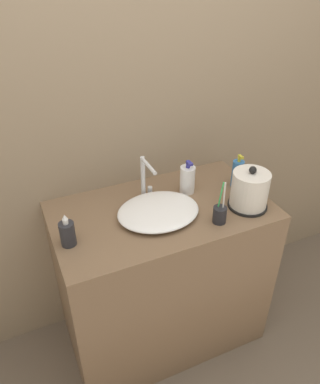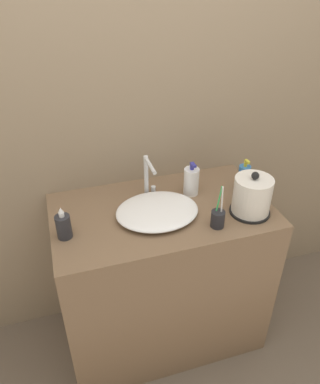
# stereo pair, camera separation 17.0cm
# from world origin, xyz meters

# --- Properties ---
(ground_plane) EXTENTS (12.00, 12.00, 0.00)m
(ground_plane) POSITION_xyz_m (0.00, 0.00, 0.00)
(ground_plane) COLOR #6B5B4C
(wall_back) EXTENTS (6.00, 0.04, 2.60)m
(wall_back) POSITION_xyz_m (0.00, 0.61, 1.30)
(wall_back) COLOR gray
(wall_back) RESTS_ON ground_plane
(vanity_counter) EXTENTS (1.03, 0.59, 0.88)m
(vanity_counter) POSITION_xyz_m (0.00, 0.30, 0.44)
(vanity_counter) COLOR brown
(vanity_counter) RESTS_ON ground_plane
(sink_basin) EXTENTS (0.38, 0.31, 0.05)m
(sink_basin) POSITION_xyz_m (-0.04, 0.26, 0.90)
(sink_basin) COLOR white
(sink_basin) RESTS_ON vanity_counter
(faucet) EXTENTS (0.06, 0.16, 0.21)m
(faucet) POSITION_xyz_m (-0.03, 0.42, 1.00)
(faucet) COLOR silver
(faucet) RESTS_ON vanity_counter
(electric_kettle) EXTENTS (0.19, 0.19, 0.22)m
(electric_kettle) POSITION_xyz_m (0.38, 0.15, 0.96)
(electric_kettle) COLOR black
(electric_kettle) RESTS_ON vanity_counter
(toothbrush_cup) EXTENTS (0.06, 0.06, 0.22)m
(toothbrush_cup) POSITION_xyz_m (0.19, 0.11, 0.92)
(toothbrush_cup) COLOR #232328
(toothbrush_cup) RESTS_ON vanity_counter
(lotion_bottle) EXTENTS (0.07, 0.07, 0.18)m
(lotion_bottle) POSITION_xyz_m (0.18, 0.39, 0.95)
(lotion_bottle) COLOR white
(lotion_bottle) RESTS_ON vanity_counter
(shampoo_bottle) EXTENTS (0.06, 0.06, 0.15)m
(shampoo_bottle) POSITION_xyz_m (-0.45, 0.23, 0.94)
(shampoo_bottle) COLOR #28282D
(shampoo_bottle) RESTS_ON vanity_counter
(mouthwash_bottle) EXTENTS (0.06, 0.06, 0.18)m
(mouthwash_bottle) POSITION_xyz_m (0.43, 0.33, 0.95)
(mouthwash_bottle) COLOR #3370B7
(mouthwash_bottle) RESTS_ON vanity_counter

